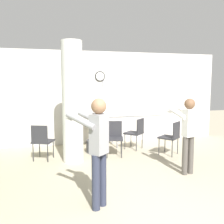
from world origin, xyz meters
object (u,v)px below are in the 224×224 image
Objects in this scene: folding_table at (91,123)px; chair_mid_room at (171,135)px; chair_table_right at (136,131)px; person_playing_front at (97,144)px; bottle_on_table at (93,118)px; chair_table_front at (114,136)px; chair_near_pillar at (42,140)px; person_playing_side at (188,130)px.

folding_table is 2.26m from chair_mid_room.
chair_table_right reaches higher than folding_table.
chair_mid_room is at bearing 42.90° from person_playing_front.
bottle_on_table is 0.29× the size of chair_table_front.
chair_near_pillar is 0.53× the size of person_playing_front.
chair_table_right is at bearing 9.13° from chair_near_pillar.
chair_table_front is 1.47m from chair_mid_room.
chair_table_front is at bearing 69.67° from person_playing_front.
bottle_on_table is at bearing 144.47° from chair_mid_room.
person_playing_front is (-0.51, -3.48, 0.26)m from folding_table.
person_playing_side is (1.09, -1.64, 0.40)m from chair_table_front.
bottle_on_table is (0.05, 0.01, 0.15)m from folding_table.
person_playing_side is at bearing -60.33° from bottle_on_table.
chair_near_pillar is at bearing 173.65° from chair_mid_room.
chair_table_right is 0.85m from chair_table_front.
chair_mid_room is (0.68, -0.76, 0.00)m from chair_table_right.
person_playing_side reaches higher than chair_mid_room.
chair_table_front is 1.00× the size of chair_mid_room.
bottle_on_table is at bearing 111.80° from chair_table_front.
chair_table_front reaches higher than folding_table.
chair_near_pillar is (-1.41, -0.93, -0.34)m from bottle_on_table.
chair_near_pillar is at bearing 150.15° from person_playing_side.
folding_table is 1.73× the size of chair_table_right.
chair_near_pillar is at bearing 179.58° from chair_table_front.
person_playing_side is (-0.33, -1.29, 0.40)m from chair_mid_room.
chair_table_right and chair_near_pillar have the same top height.
chair_mid_room is (1.43, -0.34, 0.00)m from chair_table_front.
folding_table is at bearing 34.22° from chair_near_pillar.
person_playing_side is (1.52, -2.57, 0.21)m from folding_table.
person_playing_front is at bearing -137.10° from chair_mid_room.
chair_table_front is 1.78m from chair_near_pillar.
bottle_on_table is 2.97m from person_playing_side.
chair_near_pillar is 2.73m from person_playing_front.
chair_mid_room is (1.80, -1.29, -0.34)m from bottle_on_table.
chair_near_pillar is at bearing 108.22° from person_playing_front.
bottle_on_table is 0.29× the size of chair_near_pillar.
chair_table_front is 2.01m from person_playing_side.
folding_table is 0.98× the size of person_playing_side.
chair_table_right is 1.00× the size of chair_table_front.
bottle_on_table is at bearing 119.67° from person_playing_side.
bottle_on_table is 1.72m from chair_near_pillar.
person_playing_front is (0.84, -2.56, 0.45)m from chair_near_pillar.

